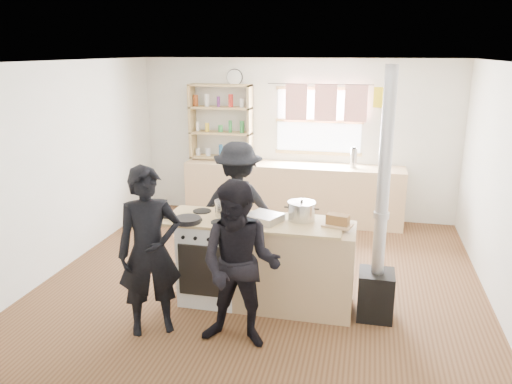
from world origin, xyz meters
The scene contains 14 objects.
ground centered at (0.00, 0.00, -0.01)m, with size 5.00×5.00×0.01m, color brown.
back_counter centered at (0.00, 2.22, 0.45)m, with size 3.40×0.55×0.90m, color #D6B281.
shelving_unit centered at (-1.20, 2.34, 1.51)m, with size 1.00×0.28×1.20m.
thermos centered at (0.91, 2.22, 1.05)m, with size 0.10×0.10×0.30m, color silver.
cooking_island centered at (0.14, -0.55, 0.47)m, with size 1.97×0.64×0.93m.
skillet_greens centered at (-0.63, -0.77, 0.96)m, with size 0.30×0.30×0.05m.
roast_tray centered at (0.13, -0.56, 0.97)m, with size 0.41×0.39×0.08m.
stockpot_stove centered at (-0.31, -0.48, 1.01)m, with size 0.23×0.23×0.19m.
stockpot_counter centered at (0.49, -0.43, 1.03)m, with size 0.29×0.29×0.22m.
bread_board centered at (0.87, -0.54, 0.98)m, with size 0.32×0.26×0.12m.
flue_heater centered at (1.28, -0.59, 0.65)m, with size 0.35×0.35×2.50m.
person_near_left centered at (-0.81, -1.31, 0.81)m, with size 0.59×0.39×1.63m, color black.
person_near_right centered at (0.07, -1.35, 0.78)m, with size 0.75×0.59×1.55m, color black.
person_far centered at (-0.37, 0.28, 0.79)m, with size 1.02×0.59×1.58m, color black.
Camera 1 is at (1.11, -5.28, 2.62)m, focal length 35.00 mm.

